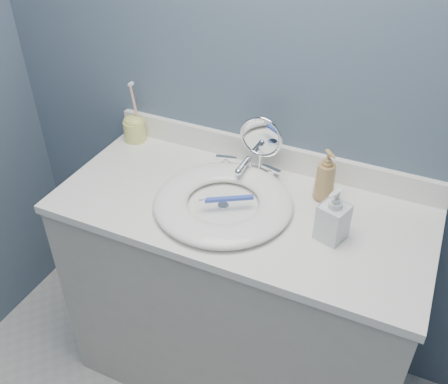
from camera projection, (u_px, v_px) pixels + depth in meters
The scene contains 12 objects.
back_wall at pixel (276, 81), 1.63m from camera, with size 2.20×0.02×2.40m, color #4B5C71.
vanity_cabinet at pixel (239, 300), 1.89m from camera, with size 1.20×0.55×0.85m, color #B6B1A6.
countertop at pixel (241, 209), 1.63m from camera, with size 1.22×0.57×0.03m, color white.
backsplash at pixel (270, 154), 1.78m from camera, with size 1.22×0.02×0.09m, color white.
basin at pixel (223, 202), 1.60m from camera, with size 0.45×0.45×0.04m, color white, non-canonical shape.
drain at pixel (223, 206), 1.61m from camera, with size 0.04×0.04×0.01m, color silver.
faucet at pixel (247, 169), 1.74m from camera, with size 0.25×0.13×0.07m.
makeup_mirror at pixel (261, 144), 1.69m from camera, with size 0.15×0.09×0.23m.
soap_bottle_amber at pixel (326, 175), 1.60m from camera, with size 0.07×0.07×0.18m, color #A5804A.
soap_bottle_clear at pixel (334, 214), 1.44m from camera, with size 0.08×0.08×0.18m, color silver.
toothbrush_holder at pixel (134, 127), 1.92m from camera, with size 0.08×0.08×0.24m.
toothbrush_lying at pixel (227, 199), 1.57m from camera, with size 0.16×0.10×0.02m.
Camera 1 is at (0.48, -0.20, 1.88)m, focal length 40.00 mm.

